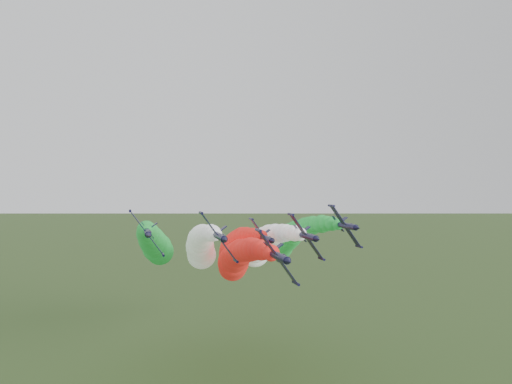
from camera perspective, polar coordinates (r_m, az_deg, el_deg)
jet_lead at (r=131.54m, az=-2.25°, el=-7.71°), size 14.05×79.13×21.60m
jet_inner_left at (r=142.08m, az=-6.30°, el=-6.25°), size 14.33×79.41×21.89m
jet_inner_right at (r=147.77m, az=0.50°, el=-6.17°), size 14.05×79.03×21.51m
jet_outer_left at (r=153.04m, az=-11.51°, el=-5.81°), size 14.35×79.43×21.91m
jet_outer_right at (r=157.06m, az=3.85°, el=-5.29°), size 14.17×79.25×21.72m
jet_trail at (r=161.77m, az=-2.39°, el=-6.32°), size 14.65×79.73×22.20m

